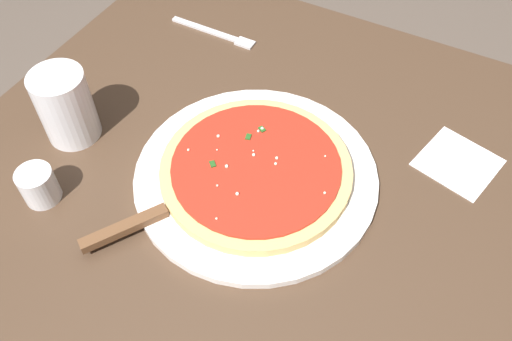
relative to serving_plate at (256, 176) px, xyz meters
name	(u,v)px	position (x,y,z in m)	size (l,w,h in m)	color
ground_plane	(246,337)	(0.04, -0.02, -0.75)	(5.00, 5.00, 0.00)	brown
restaurant_table	(242,212)	(0.04, -0.02, -0.15)	(0.91, 0.91, 0.75)	black
serving_plate	(256,176)	(0.00, 0.00, 0.00)	(0.38, 0.38, 0.01)	white
pizza	(256,169)	(0.00, 0.00, 0.02)	(0.30, 0.30, 0.02)	#DBB26B
pizza_server	(151,217)	(0.09, 0.15, 0.01)	(0.16, 0.21, 0.01)	silver
cup_tall_drink	(66,106)	(0.32, 0.06, 0.06)	(0.09, 0.09, 0.12)	silver
cup_small_sauce	(38,185)	(0.27, 0.18, 0.02)	(0.05, 0.05, 0.06)	silver
napkin_folded_right	(458,163)	(-0.27, -0.18, -0.01)	(0.11, 0.11, 0.00)	white
fork	(218,34)	(0.24, -0.28, 0.00)	(0.19, 0.02, 0.00)	silver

